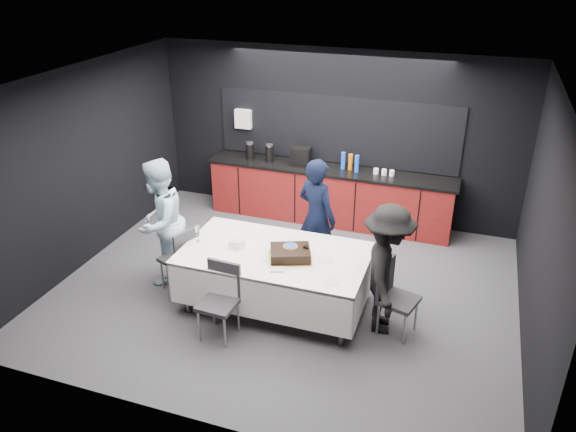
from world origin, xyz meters
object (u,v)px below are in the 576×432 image
(chair_near, at_px, (221,295))
(champagne_flute, at_px, (197,230))
(person_center, at_px, (317,217))
(chair_left, at_px, (182,255))
(person_right, at_px, (387,270))
(person_left, at_px, (160,222))
(party_table, at_px, (275,262))
(cake_assembly, at_px, (290,253))
(plate_stack, at_px, (237,243))
(chair_right, at_px, (393,292))

(chair_near, bearing_deg, champagne_flute, 132.49)
(champagne_flute, height_order, person_center, person_center)
(chair_left, relative_size, person_right, 0.57)
(chair_left, distance_m, person_left, 0.55)
(party_table, distance_m, cake_assembly, 0.31)
(party_table, distance_m, chair_left, 1.29)
(cake_assembly, distance_m, chair_left, 1.54)
(cake_assembly, bearing_deg, chair_near, -133.25)
(cake_assembly, height_order, plate_stack, cake_assembly)
(chair_right, xyz_separation_m, person_left, (-3.18, 0.15, 0.34))
(plate_stack, distance_m, chair_near, 0.79)
(party_table, distance_m, plate_stack, 0.54)
(champagne_flute, relative_size, chair_right, 0.24)
(chair_near, bearing_deg, chair_left, 142.30)
(person_right, bearing_deg, person_left, 77.86)
(plate_stack, height_order, champagne_flute, champagne_flute)
(plate_stack, distance_m, chair_right, 2.02)
(cake_assembly, bearing_deg, person_right, 2.39)
(person_center, xyz_separation_m, person_right, (1.15, -1.00, -0.03))
(champagne_flute, relative_size, person_left, 0.13)
(chair_near, relative_size, person_center, 0.54)
(chair_right, xyz_separation_m, chair_near, (-1.90, -0.70, 0.00))
(person_left, distance_m, person_right, 3.08)
(champagne_flute, bearing_deg, plate_stack, 5.17)
(champagne_flute, xyz_separation_m, person_left, (-0.65, 0.17, -0.07))
(plate_stack, xyz_separation_m, person_right, (1.90, -0.01, -0.02))
(chair_near, relative_size, person_right, 0.57)
(party_table, height_order, person_right, person_right)
(party_table, height_order, plate_stack, plate_stack)
(cake_assembly, bearing_deg, plate_stack, 175.31)
(plate_stack, bearing_deg, person_center, 52.88)
(cake_assembly, relative_size, person_right, 0.39)
(person_center, distance_m, person_left, 2.12)
(chair_left, relative_size, person_left, 0.53)
(champagne_flute, bearing_deg, person_right, 0.88)
(plate_stack, distance_m, person_center, 1.24)
(cake_assembly, relative_size, chair_right, 0.68)
(party_table, height_order, chair_near, chair_near)
(party_table, relative_size, person_right, 1.43)
(party_table, bearing_deg, person_center, 75.77)
(cake_assembly, distance_m, plate_stack, 0.73)
(cake_assembly, distance_m, champagne_flute, 1.26)
(champagne_flute, height_order, chair_right, champagne_flute)
(cake_assembly, relative_size, plate_stack, 3.07)
(cake_assembly, height_order, person_left, person_left)
(chair_left, bearing_deg, chair_near, -37.70)
(chair_near, height_order, person_left, person_left)
(chair_near, height_order, person_right, person_right)
(party_table, height_order, chair_right, chair_right)
(party_table, distance_m, champagne_flute, 1.08)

